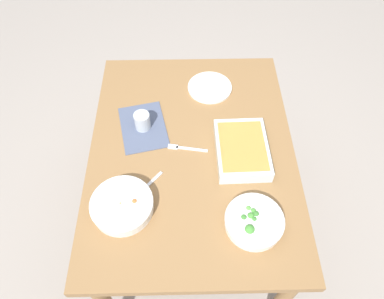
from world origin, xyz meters
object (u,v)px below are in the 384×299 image
baking_dish (242,149)px  side_plate (210,87)px  drink_cup (142,122)px  fork_on_table (185,148)px  broccoli_bowl (254,221)px  stew_bowl (122,205)px  spoon_by_stew (143,190)px

baking_dish → side_plate: size_ratio=1.39×
drink_cup → fork_on_table: (-0.13, -0.19, -0.04)m
baking_dish → drink_cup: size_ratio=3.59×
broccoli_bowl → fork_on_table: 0.45m
drink_cup → side_plate: bearing=-52.3°
stew_bowl → broccoli_bowl: (-0.08, -0.50, -0.00)m
broccoli_bowl → baking_dish: (0.33, 0.01, 0.00)m
baking_dish → side_plate: 0.42m
stew_bowl → fork_on_table: stew_bowl is taller
side_plate → fork_on_table: bearing=160.9°
broccoli_bowl → drink_cup: size_ratio=2.65×
baking_dish → fork_on_table: (0.03, 0.25, -0.03)m
broccoli_bowl → drink_cup: bearing=42.4°
baking_dish → spoon_by_stew: baking_dish is taller
stew_bowl → broccoli_bowl: size_ratio=1.09×
stew_bowl → drink_cup: bearing=-7.4°
fork_on_table → side_plate: bearing=-19.1°
broccoli_bowl → fork_on_table: size_ratio=1.27×
stew_bowl → side_plate: bearing=-29.4°
stew_bowl → baking_dish: (0.26, -0.49, 0.00)m
stew_bowl → side_plate: 0.76m
fork_on_table → baking_dish: bearing=-97.5°
drink_cup → side_plate: (0.25, -0.32, -0.03)m
drink_cup → stew_bowl: bearing=172.6°
broccoli_bowl → spoon_by_stew: size_ratio=1.57×
baking_dish → fork_on_table: 0.25m
side_plate → spoon_by_stew: size_ratio=1.53×
drink_cup → side_plate: drink_cup is taller
stew_bowl → baking_dish: size_ratio=0.80×
baking_dish → spoon_by_stew: (-0.18, 0.42, -0.03)m
broccoli_bowl → spoon_by_stew: broccoli_bowl is taller
spoon_by_stew → fork_on_table: (0.21, -0.17, -0.00)m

